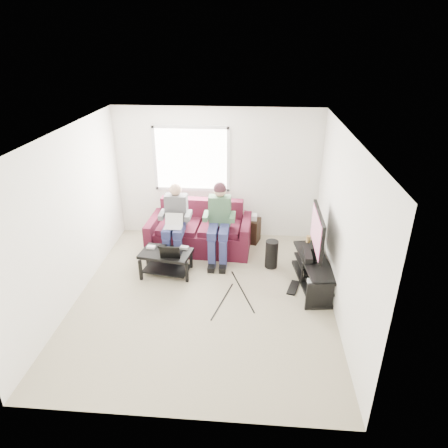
# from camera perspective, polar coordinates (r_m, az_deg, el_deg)

# --- Properties ---
(floor) EXTENTS (4.50, 4.50, 0.00)m
(floor) POSITION_cam_1_polar(r_m,az_deg,el_deg) (6.49, -2.83, -10.30)
(floor) COLOR tan
(floor) RESTS_ON ground
(ceiling) EXTENTS (4.50, 4.50, 0.00)m
(ceiling) POSITION_cam_1_polar(r_m,az_deg,el_deg) (5.40, -3.43, 12.71)
(ceiling) COLOR white
(ceiling) RESTS_ON wall_back
(wall_back) EXTENTS (4.50, 0.00, 4.50)m
(wall_back) POSITION_cam_1_polar(r_m,az_deg,el_deg) (7.90, -0.98, 7.11)
(wall_back) COLOR white
(wall_back) RESTS_ON floor
(wall_front) EXTENTS (4.50, 0.00, 4.50)m
(wall_front) POSITION_cam_1_polar(r_m,az_deg,el_deg) (3.94, -7.46, -13.97)
(wall_front) COLOR white
(wall_front) RESTS_ON floor
(wall_left) EXTENTS (0.00, 4.50, 4.50)m
(wall_left) POSITION_cam_1_polar(r_m,az_deg,el_deg) (6.39, -21.17, 0.74)
(wall_left) COLOR white
(wall_left) RESTS_ON floor
(wall_right) EXTENTS (0.00, 4.50, 4.50)m
(wall_right) POSITION_cam_1_polar(r_m,az_deg,el_deg) (5.91, 16.49, -0.54)
(wall_right) COLOR white
(wall_right) RESTS_ON floor
(window) EXTENTS (1.48, 0.04, 1.28)m
(window) POSITION_cam_1_polar(r_m,az_deg,el_deg) (7.86, -4.69, 9.22)
(window) COLOR white
(window) RESTS_ON wall_back
(sofa) EXTENTS (1.96, 1.00, 0.90)m
(sofa) POSITION_cam_1_polar(r_m,az_deg,el_deg) (7.71, -3.42, -1.23)
(sofa) COLOR #4D1324
(sofa) RESTS_ON floor
(person_left) EXTENTS (0.40, 0.71, 1.38)m
(person_left) POSITION_cam_1_polar(r_m,az_deg,el_deg) (7.27, -7.00, 0.68)
(person_left) COLOR navy
(person_left) RESTS_ON sofa
(person_right) EXTENTS (0.40, 0.71, 1.42)m
(person_right) POSITION_cam_1_polar(r_m,az_deg,el_deg) (7.16, -0.70, 0.97)
(person_right) COLOR navy
(person_right) RESTS_ON sofa
(laptop_silver) EXTENTS (0.32, 0.22, 0.24)m
(laptop_silver) POSITION_cam_1_polar(r_m,az_deg,el_deg) (7.12, -7.27, -0.04)
(laptop_silver) COLOR silver
(laptop_silver) RESTS_ON person_left
(coffee_table) EXTENTS (0.92, 0.65, 0.43)m
(coffee_table) POSITION_cam_1_polar(r_m,az_deg,el_deg) (6.96, -8.28, -4.81)
(coffee_table) COLOR black
(coffee_table) RESTS_ON floor
(laptop_black) EXTENTS (0.38, 0.31, 0.24)m
(laptop_black) POSITION_cam_1_polar(r_m,az_deg,el_deg) (6.75, -7.55, -3.49)
(laptop_black) COLOR black
(laptop_black) RESTS_ON coffee_table
(controller_a) EXTENTS (0.15, 0.10, 0.04)m
(controller_a) POSITION_cam_1_polar(r_m,az_deg,el_deg) (7.06, -10.37, -3.26)
(controller_a) COLOR silver
(controller_a) RESTS_ON coffee_table
(controller_b) EXTENTS (0.15, 0.11, 0.04)m
(controller_b) POSITION_cam_1_polar(r_m,az_deg,el_deg) (7.07, -8.84, -3.10)
(controller_b) COLOR black
(controller_b) RESTS_ON coffee_table
(controller_c) EXTENTS (0.16, 0.12, 0.04)m
(controller_c) POSITION_cam_1_polar(r_m,az_deg,el_deg) (6.96, -5.68, -3.37)
(controller_c) COLOR gray
(controller_c) RESTS_ON coffee_table
(tv_stand) EXTENTS (0.61, 1.45, 0.46)m
(tv_stand) POSITION_cam_1_polar(r_m,az_deg,el_deg) (6.82, 12.71, -6.93)
(tv_stand) COLOR black
(tv_stand) RESTS_ON floor
(tv) EXTENTS (0.12, 1.10, 0.81)m
(tv) POSITION_cam_1_polar(r_m,az_deg,el_deg) (6.56, 13.18, -1.17)
(tv) COLOR black
(tv) RESTS_ON tv_stand
(soundbar) EXTENTS (0.12, 0.50, 0.10)m
(soundbar) POSITION_cam_1_polar(r_m,az_deg,el_deg) (6.73, 11.84, -4.26)
(soundbar) COLOR black
(soundbar) RESTS_ON tv_stand
(drink_cup) EXTENTS (0.08, 0.08, 0.12)m
(drink_cup) POSITION_cam_1_polar(r_m,az_deg,el_deg) (7.20, 11.96, -2.11)
(drink_cup) COLOR tan
(drink_cup) RESTS_ON tv_stand
(console_white) EXTENTS (0.30, 0.22, 0.06)m
(console_white) POSITION_cam_1_polar(r_m,az_deg,el_deg) (6.45, 13.20, -8.31)
(console_white) COLOR silver
(console_white) RESTS_ON tv_stand
(console_grey) EXTENTS (0.34, 0.26, 0.08)m
(console_grey) POSITION_cam_1_polar(r_m,az_deg,el_deg) (7.03, 12.48, -5.08)
(console_grey) COLOR gray
(console_grey) RESTS_ON tv_stand
(console_black) EXTENTS (0.38, 0.30, 0.07)m
(console_black) POSITION_cam_1_polar(r_m,az_deg,el_deg) (6.74, 12.82, -6.62)
(console_black) COLOR black
(console_black) RESTS_ON tv_stand
(subwoofer) EXTENTS (0.23, 0.23, 0.51)m
(subwoofer) POSITION_cam_1_polar(r_m,az_deg,el_deg) (7.16, 6.81, -4.29)
(subwoofer) COLOR black
(subwoofer) RESTS_ON floor
(keyboard_floor) EXTENTS (0.25, 0.44, 0.02)m
(keyboard_floor) POSITION_cam_1_polar(r_m,az_deg,el_deg) (6.76, 9.86, -8.95)
(keyboard_floor) COLOR black
(keyboard_floor) RESTS_ON floor
(end_table) EXTENTS (0.33, 0.33, 0.59)m
(end_table) POSITION_cam_1_polar(r_m,az_deg,el_deg) (7.99, 3.87, -0.76)
(end_table) COLOR black
(end_table) RESTS_ON floor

